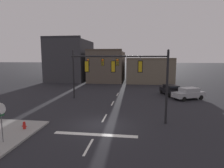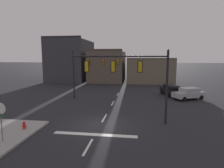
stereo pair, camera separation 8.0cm
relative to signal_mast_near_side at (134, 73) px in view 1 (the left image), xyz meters
name	(u,v)px [view 1 (the left image)]	position (x,y,z in m)	size (l,w,h in m)	color
ground_plane	(100,125)	(-2.81, -1.06, -4.48)	(400.00, 400.00, 0.00)	#232328
stop_bar_paint	(95,135)	(-2.81, -3.06, -4.48)	(6.40, 0.50, 0.01)	silver
lane_centreline	(104,118)	(-2.81, 0.94, -4.48)	(0.16, 26.40, 0.01)	silver
signal_mast_near_side	(134,73)	(0.00, 0.00, 0.00)	(8.40, 0.60, 6.45)	black
signal_mast_far_side	(91,66)	(-6.28, 9.62, 0.10)	(7.47, 1.09, 6.81)	black
stop_sign	(1,113)	(-8.59, -5.43, -2.34)	(0.76, 0.64, 2.83)	#56565B
car_lot_nearside	(171,90)	(5.34, 13.27, -3.62)	(2.92, 4.72, 1.61)	black
car_lot_middle	(188,93)	(7.31, 10.62, -3.62)	(4.72, 3.69, 1.61)	#9EA0A5
fire_hydrant	(24,127)	(-8.57, -3.03, -4.15)	(0.40, 0.30, 0.75)	red
building_row	(99,65)	(-9.28, 30.34, -0.45)	(29.50, 12.86, 10.50)	#38383D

